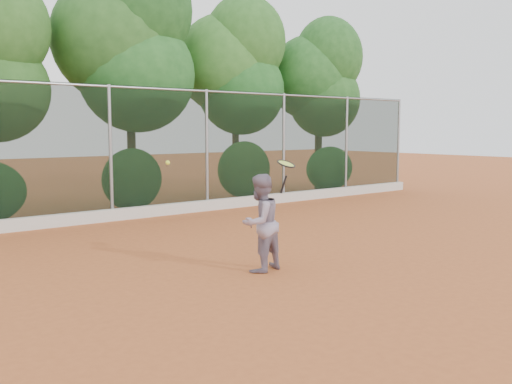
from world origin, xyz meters
TOP-DOWN VIEW (x-y plane):
  - ground at (0.00, 0.00)m, footprint 80.00×80.00m
  - concrete_curb at (0.00, 6.82)m, footprint 24.00×0.20m
  - tennis_player at (-0.42, 0.37)m, footprint 0.90×0.77m
  - chainlink_fence at (-0.00, 7.00)m, footprint 24.09×0.09m
  - foliage_backdrop at (-0.55, 8.98)m, footprint 23.70×3.63m
  - tennis_racket at (0.02, 0.23)m, footprint 0.37×0.36m
  - tennis_ball_in_flight at (-1.87, 0.87)m, footprint 0.07×0.07m

SIDE VIEW (x-z plane):
  - ground at x=0.00m, z-range 0.00..0.00m
  - concrete_curb at x=0.00m, z-range 0.00..0.30m
  - tennis_player at x=-0.42m, z-range 0.00..1.63m
  - tennis_racket at x=0.02m, z-range 1.46..2.04m
  - tennis_ball_in_flight at x=-1.87m, z-range 1.82..1.89m
  - chainlink_fence at x=0.00m, z-range 0.11..3.61m
  - foliage_backdrop at x=-0.55m, z-range 0.63..8.18m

